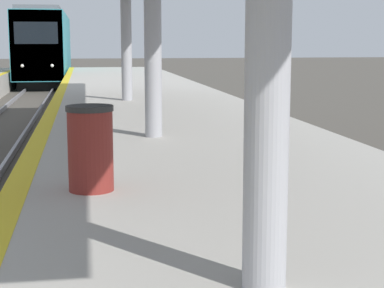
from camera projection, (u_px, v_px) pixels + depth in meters
train at (46, 47)px, 41.51m from camera, size 2.77×16.93×4.56m
trash_bin at (91, 148)px, 7.04m from camera, size 0.52×0.52×0.95m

